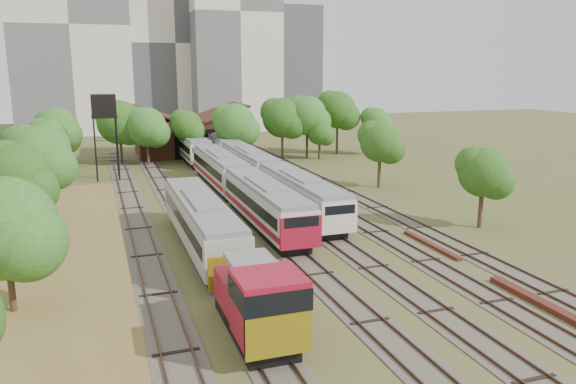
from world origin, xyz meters
name	(u,v)px	position (x,y,z in m)	size (l,w,h in m)	color
ground	(368,289)	(0.00, 0.00, 0.00)	(240.00, 240.00, 0.00)	#475123
dry_grass_patch	(53,278)	(-18.00, 8.00, 0.02)	(14.00, 60.00, 0.04)	brown
tracks	(249,199)	(-0.67, 25.00, 0.04)	(24.60, 80.00, 0.19)	#4C473D
railcar_red_set	(239,184)	(-2.00, 23.40, 1.98)	(3.02, 34.57, 3.74)	black
railcar_green_set	(249,164)	(2.00, 34.69, 1.91)	(2.93, 52.08, 3.62)	black
railcar_rear	(192,148)	(-2.00, 50.65, 1.98)	(3.03, 16.08, 3.75)	black
shunter_locomotive	(259,304)	(-8.00, -4.20, 1.96)	(3.07, 8.13, 4.01)	black
old_grey_coach	(202,222)	(-8.00, 10.77, 2.04)	(3.01, 18.00, 3.73)	black
water_tower	(104,108)	(-13.68, 40.84, 8.42)	(2.88, 2.88, 10.00)	black
rail_pile_near	(554,310)	(8.00, -6.22, 0.16)	(0.65, 9.68, 0.32)	#532417
rail_pile_far	(431,245)	(8.20, 5.91, 0.11)	(0.44, 7.06, 0.23)	#532417
maintenance_shed	(190,135)	(-1.00, 57.98, 2.91)	(16.45, 11.55, 7.58)	#351913
tree_band_left	(36,157)	(-20.01, 26.54, 5.10)	(7.18, 76.18, 8.34)	#382616
tree_band_far	(226,121)	(2.79, 49.60, 5.70)	(49.85, 10.58, 9.55)	#382616
tree_band_right	(386,146)	(14.98, 25.59, 4.65)	(5.41, 41.72, 7.34)	#382616
tower_left	(70,27)	(-18.00, 95.00, 21.00)	(22.00, 16.00, 42.00)	beige
tower_centre	(170,45)	(2.00, 100.00, 18.00)	(20.00, 18.00, 36.00)	beige
tower_right	(231,14)	(14.00, 92.00, 24.00)	(18.00, 16.00, 48.00)	beige
tower_far_right	(292,64)	(34.00, 110.00, 14.00)	(12.00, 12.00, 28.00)	#46484E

